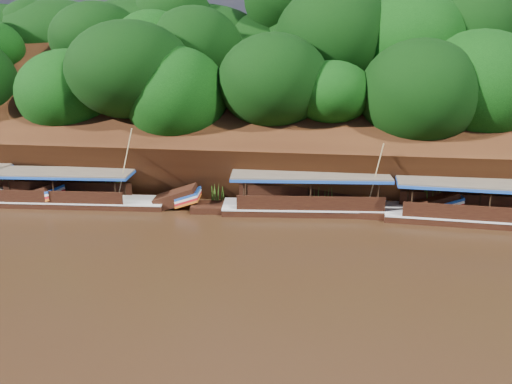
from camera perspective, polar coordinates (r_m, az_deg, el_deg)
ground at (r=23.10m, az=6.23°, el=-9.33°), size 160.00×160.00×0.00m
riverbank at (r=44.16m, az=7.11°, el=6.41°), size 120.00×30.06×19.40m
boat_0 at (r=31.94m, az=27.25°, el=-2.40°), size 15.14×3.45×6.55m
boat_1 at (r=30.68m, az=8.86°, el=-1.33°), size 14.37×3.42×5.01m
boat_2 at (r=33.43m, az=-19.09°, el=-0.62°), size 14.17×2.92×5.39m
reeds at (r=31.63m, az=1.06°, el=0.08°), size 48.71×2.39×2.07m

